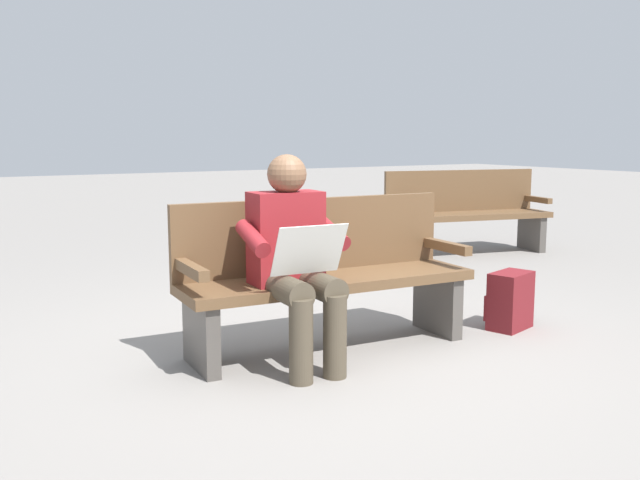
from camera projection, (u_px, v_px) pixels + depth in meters
ground_plane at (329, 349)px, 4.25m from camera, size 40.00×40.00×0.00m
bench_near at (324, 273)px, 4.24m from camera, size 1.83×0.59×0.90m
person_seated at (294, 255)px, 3.87m from camera, size 0.59×0.59×1.18m
backpack at (509, 301)px, 4.68m from camera, size 0.35×0.30×0.38m
bench_far at (466, 211)px, 7.65m from camera, size 1.86×0.86×0.90m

